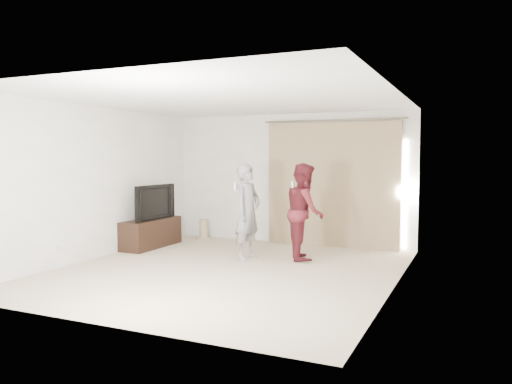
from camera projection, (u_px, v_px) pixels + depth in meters
floor at (227, 270)px, 7.63m from camera, size 5.50×5.50×0.00m
wall_back at (289, 179)px, 10.05m from camera, size 5.00×0.04×2.60m
wall_left at (97, 182)px, 8.56m from camera, size 0.04×5.50×2.60m
ceiling at (226, 99)px, 7.45m from camera, size 5.00×5.50×0.01m
curtain at (333, 185)px, 9.62m from camera, size 2.80×0.11×2.46m
tv_console at (151, 233)px, 9.62m from camera, size 0.49×1.41×0.54m
tv at (151, 202)px, 9.58m from camera, size 0.18×1.16×0.67m
scratching_post at (204, 231)px, 10.54m from camera, size 0.32×0.32×0.42m
person_man at (248, 212)px, 8.46m from camera, size 0.47×0.64×1.62m
person_woman at (305, 211)px, 8.46m from camera, size 0.89×0.98×1.63m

